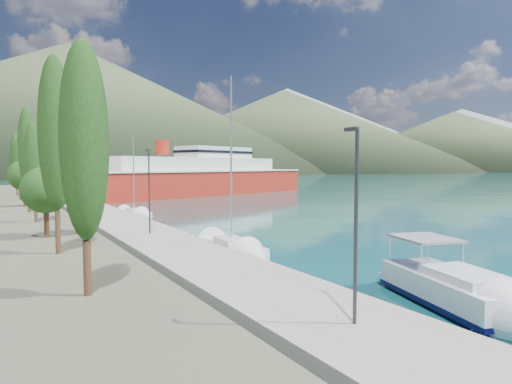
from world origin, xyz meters
TOP-DOWN VIEW (x-y plane):
  - ground at (0.00, 120.00)m, footprint 1400.00×1400.00m
  - quay at (-9.00, 26.00)m, footprint 5.00×88.00m
  - hills_far at (138.59, 618.73)m, footprint 1480.00×900.00m
  - hills_near at (98.04, 372.50)m, footprint 1010.00×520.00m
  - tree_row at (-15.47, 31.85)m, footprint 3.69×65.62m
  - lamp_posts at (-9.00, 15.20)m, footprint 0.15×45.52m
  - motor_cruiser at (-3.14, -7.15)m, footprint 5.03×9.18m
  - sailboat_near at (-5.89, 5.79)m, footprint 3.03×8.62m
  - sailboat_mid at (-5.15, 29.85)m, footprint 3.34×6.89m
  - ferry at (14.55, 60.80)m, footprint 55.29×28.16m

SIDE VIEW (x-z plane):
  - ground at x=0.00m, z-range 0.00..0.00m
  - sailboat_mid at x=-5.15m, z-range -4.58..5.14m
  - sailboat_near at x=-5.89m, z-range -5.77..6.42m
  - quay at x=-9.00m, z-range 0.00..0.80m
  - motor_cruiser at x=-3.14m, z-range -1.09..2.16m
  - ferry at x=14.55m, z-range -2.12..8.70m
  - lamp_posts at x=-9.00m, z-range 1.05..7.11m
  - tree_row at x=-15.47m, z-range 0.31..11.54m
  - hills_near at x=98.04m, z-range -8.32..106.68m
  - hills_far at x=138.59m, z-range -12.61..167.39m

